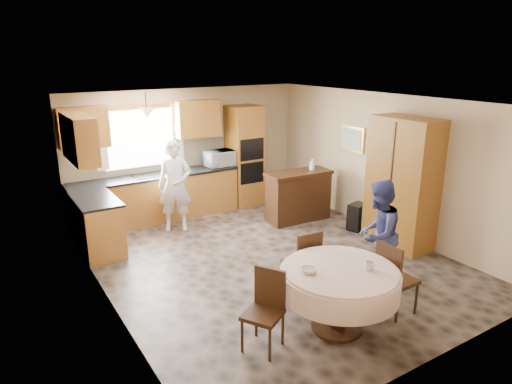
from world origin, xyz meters
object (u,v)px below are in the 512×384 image
object	(u,v)px
sideboard	(298,197)
chair_left	(266,305)
cupboard	(402,183)
dining_table	(339,282)
chair_back	(305,260)
person_sink	(175,186)
oven_tower	(244,156)
person_dining	(378,235)
chair_right	(393,275)

from	to	relation	value
sideboard	chair_left	world-z (taller)	sideboard
cupboard	sideboard	bearing A→B (deg)	111.23
dining_table	chair_back	xyz separation A→B (m)	(0.16, 0.85, -0.10)
cupboard	chair_back	distance (m)	2.56
person_sink	cupboard	bearing A→B (deg)	-19.28
oven_tower	cupboard	xyz separation A→B (m)	(1.07, -3.34, 0.03)
oven_tower	dining_table	world-z (taller)	oven_tower
oven_tower	person_dining	xyz separation A→B (m)	(-0.35, -4.17, -0.29)
sideboard	chair_back	size ratio (longest dim) A/B	1.37
dining_table	chair_left	distance (m)	0.92
chair_left	person_dining	size ratio (longest dim) A/B	0.59
chair_left	chair_back	world-z (taller)	chair_back
chair_right	person_sink	world-z (taller)	person_sink
oven_tower	dining_table	distance (m)	4.96
chair_left	person_dining	world-z (taller)	person_dining
sideboard	cupboard	size ratio (longest dim) A/B	0.59
oven_tower	person_sink	bearing A→B (deg)	-160.60
cupboard	chair_left	world-z (taller)	cupboard
chair_right	person_dining	world-z (taller)	person_dining
dining_table	person_sink	xyz separation A→B (m)	(-0.35, 4.05, 0.22)
cupboard	person_dining	bearing A→B (deg)	-149.62
person_dining	cupboard	bearing A→B (deg)	-172.71
chair_back	chair_right	xyz separation A→B (m)	(0.64, -0.95, 0.01)
dining_table	chair_left	world-z (taller)	chair_left
sideboard	chair_right	world-z (taller)	chair_right
person_dining	oven_tower	bearing A→B (deg)	-117.90
chair_left	chair_back	distance (m)	1.23
person_dining	chair_left	bearing A→B (deg)	-13.83
chair_right	person_dining	bearing A→B (deg)	-30.86
dining_table	person_sink	distance (m)	4.07
dining_table	sideboard	bearing A→B (deg)	60.02
oven_tower	chair_left	xyz separation A→B (m)	(-2.41, -4.51, -0.56)
chair_left	sideboard	bearing A→B (deg)	107.29
chair_left	chair_back	size ratio (longest dim) A/B	0.96
person_sink	oven_tower	bearing A→B (deg)	42.44
sideboard	chair_back	bearing A→B (deg)	-122.12
cupboard	person_sink	xyz separation A→B (m)	(-2.94, 2.68, -0.25)
chair_back	chair_right	size ratio (longest dim) A/B	0.98
oven_tower	person_dining	distance (m)	4.19
chair_back	chair_right	world-z (taller)	chair_right
dining_table	chair_left	size ratio (longest dim) A/B	1.53
cupboard	person_sink	distance (m)	3.99
dining_table	chair_back	size ratio (longest dim) A/B	1.48
chair_back	person_dining	size ratio (longest dim) A/B	0.61
dining_table	chair_right	distance (m)	0.81
sideboard	person_dining	xyz separation A→B (m)	(-0.69, -2.70, 0.31)
oven_tower	person_dining	bearing A→B (deg)	-94.80
oven_tower	sideboard	xyz separation A→B (m)	(0.34, -1.47, -0.60)
person_sink	chair_back	bearing A→B (deg)	-58.00
chair_left	cupboard	bearing A→B (deg)	78.06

